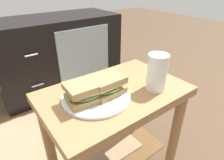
{
  "coord_description": "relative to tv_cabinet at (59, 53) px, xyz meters",
  "views": [
    {
      "loc": [
        -0.38,
        -0.49,
        0.85
      ],
      "look_at": [
        -0.01,
        0.0,
        0.51
      ],
      "focal_mm": 30.43,
      "sensor_mm": 36.0,
      "label": 1
    }
  ],
  "objects": [
    {
      "name": "plate",
      "position": [
        -0.24,
        -0.95,
        0.17
      ],
      "size": [
        0.25,
        0.25,
        0.01
      ],
      "primitive_type": "cylinder",
      "color": "silver",
      "rests_on": "side_table"
    },
    {
      "name": "sandwich_front",
      "position": [
        -0.28,
        -0.94,
        0.21
      ],
      "size": [
        0.15,
        0.12,
        0.07
      ],
      "color": "#9E7A4C",
      "rests_on": "plate"
    },
    {
      "name": "sandwich_back",
      "position": [
        -0.2,
        -0.96,
        0.21
      ],
      "size": [
        0.14,
        0.1,
        0.07
      ],
      "color": "#9E7A4C",
      "rests_on": "plate"
    },
    {
      "name": "area_rug",
      "position": [
        -0.4,
        -0.59,
        -0.29
      ],
      "size": [
        1.14,
        0.83,
        0.01
      ],
      "color": "brown",
      "rests_on": "ground"
    },
    {
      "name": "beer_glass",
      "position": [
        -0.02,
        -1.03,
        0.24
      ],
      "size": [
        0.08,
        0.08,
        0.14
      ],
      "color": "silver",
      "rests_on": "side_table"
    },
    {
      "name": "side_table",
      "position": [
        -0.15,
        -0.95,
        0.08
      ],
      "size": [
        0.56,
        0.36,
        0.46
      ],
      "color": "olive",
      "rests_on": "ground"
    },
    {
      "name": "tv_cabinet",
      "position": [
        0.0,
        0.0,
        0.0
      ],
      "size": [
        0.96,
        0.46,
        0.58
      ],
      "color": "black",
      "rests_on": "ground"
    }
  ]
}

